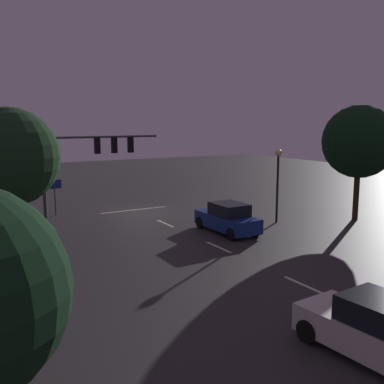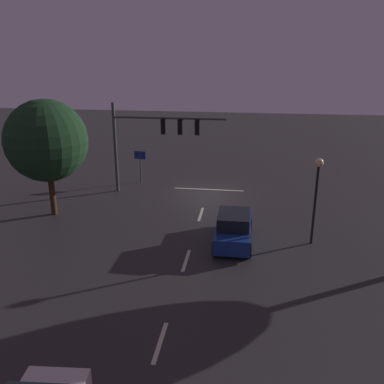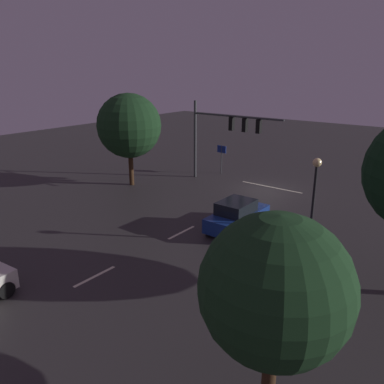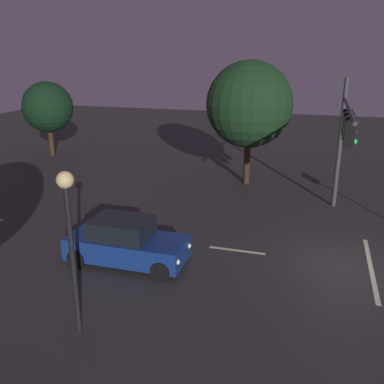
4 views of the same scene
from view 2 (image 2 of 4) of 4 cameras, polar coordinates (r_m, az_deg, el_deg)
name	(u,v)px [view 2 (image 2 of 4)]	position (r m, az deg, el deg)	size (l,w,h in m)	color
ground_plane	(208,193)	(29.56, 2.12, -0.18)	(80.00, 80.00, 0.00)	#2D2B2B
traffic_signal_assembly	(155,133)	(28.70, -5.00, 7.99)	(7.73, 0.47, 6.25)	#383A3D
lane_dash_far	(201,214)	(25.83, 1.21, -3.04)	(2.20, 0.16, 0.01)	beige
lane_dash_mid	(186,260)	(20.43, -0.80, -9.26)	(2.20, 0.16, 0.01)	beige
lane_dash_near	(160,342)	(15.48, -4.35, -19.67)	(2.20, 0.16, 0.01)	beige
stop_bar	(209,189)	(30.36, 2.28, 0.35)	(5.00, 0.16, 0.01)	beige
car_approaching	(234,228)	(21.99, 5.66, -4.94)	(1.90, 4.37, 1.70)	navy
street_lamp_left_kerb	(317,184)	(21.82, 16.61, 1.03)	(0.44, 0.44, 4.57)	black
route_sign	(140,160)	(31.77, -7.05, 4.40)	(0.90, 0.14, 2.46)	#383A3D
tree_right_near	(46,141)	(25.95, -19.16, 6.57)	(4.80, 4.80, 6.98)	#382314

